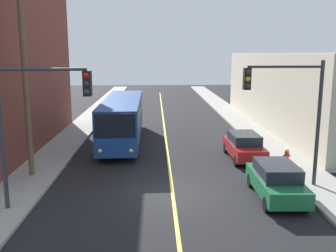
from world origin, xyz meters
name	(u,v)px	position (x,y,z in m)	size (l,w,h in m)	color
ground_plane	(173,194)	(0.00, 0.00, 0.00)	(120.00, 120.00, 0.00)	black
sidewalk_left	(66,143)	(-7.25, 10.00, 0.07)	(2.50, 90.00, 0.15)	gray
sidewalk_right	(265,142)	(7.25, 10.00, 0.07)	(2.50, 90.00, 0.15)	gray
lane_stripe_center	(165,130)	(0.00, 15.00, 0.01)	(0.16, 60.00, 0.01)	#D8CC4C
building_right_warehouse	(328,90)	(14.49, 16.08, 3.23)	(12.00, 26.45, 6.46)	beige
city_bus	(123,118)	(-3.16, 10.59, 1.82)	(2.67, 12.18, 3.20)	navy
parked_car_green	(276,180)	(4.64, -0.64, 0.84)	(1.91, 4.44, 1.62)	#196038
parked_car_red	(244,146)	(4.67, 5.77, 0.84)	(1.88, 4.43, 1.62)	maroon
utility_pole_near	(23,53)	(-7.33, 2.69, 6.45)	(2.40, 0.28, 11.54)	brown
traffic_signal_left_corner	(38,109)	(-5.41, -1.69, 4.30)	(3.75, 0.48, 6.00)	#2D2D33
traffic_signal_right_corner	(288,100)	(5.41, 0.67, 4.30)	(3.75, 0.48, 6.00)	#2D2D33
fire_hydrant	(287,156)	(6.85, 4.31, 0.58)	(0.44, 0.26, 0.84)	red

